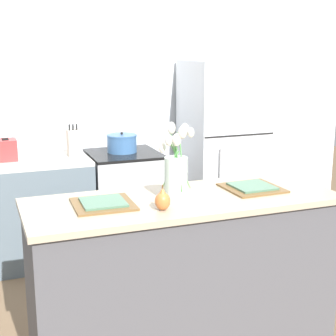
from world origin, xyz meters
The scene contains 11 objects.
back_wall centered at (0.00, 2.00, 1.35)m, with size 5.20×0.08×2.70m.
kitchen_island centered at (0.00, 0.00, 0.47)m, with size 1.80×0.66×0.93m.
stove_range centered at (0.10, 1.60, 0.44)m, with size 0.60×0.61×0.88m.
refrigerator centered at (1.05, 1.60, 0.83)m, with size 0.68×0.67×1.66m.
flower_vase centered at (-0.06, -0.03, 1.11)m, with size 0.18×0.20×0.44m.
pear_figurine centered at (-0.19, -0.16, 0.99)m, with size 0.08×0.08×0.14m.
plate_setting_left centered at (-0.46, 0.03, 0.94)m, with size 0.33×0.33×0.02m.
plate_setting_right centered at (0.46, 0.03, 0.94)m, with size 0.33×0.33×0.02m.
toaster centered at (-0.91, 1.64, 0.97)m, with size 0.28×0.18×0.17m.
cooking_pot centered at (0.09, 1.63, 0.96)m, with size 0.26×0.26×0.18m.
knife_block centered at (-0.33, 1.60, 0.99)m, with size 0.10×0.14×0.27m.
Camera 1 is at (-1.07, -2.60, 1.78)m, focal length 55.00 mm.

